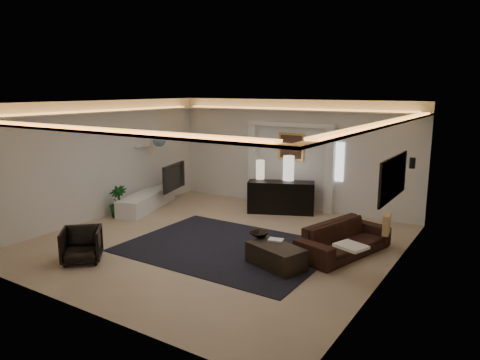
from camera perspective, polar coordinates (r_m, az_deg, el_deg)
The scene contains 33 objects.
floor at distance 9.58m, azimuth -2.97°, elevation -7.82°, with size 7.00×7.00×0.00m, color tan.
ceiling at distance 9.05m, azimuth -3.16°, elevation 9.78°, with size 7.00×7.00×0.00m, color white.
wall_back at distance 12.18m, azimuth 6.58°, elevation 3.32°, with size 7.00×7.00×0.00m, color silver.
wall_front at distance 6.75m, azimuth -20.66°, elevation -4.01°, with size 7.00×7.00×0.00m, color silver.
wall_left at distance 11.57m, azimuth -17.31°, elevation 2.44°, with size 7.00×7.00×0.00m, color silver.
wall_right at distance 7.75m, azimuth 18.50°, elevation -1.92°, with size 7.00×7.00×0.00m, color silver.
cove_soffit at distance 9.06m, azimuth -3.14°, elevation 8.01°, with size 7.00×7.00×0.04m, color silver.
daylight_slit at distance 11.66m, azimuth 12.49°, elevation 2.26°, with size 0.25×0.03×1.00m, color white.
area_rug at distance 9.21m, azimuth -1.65°, elevation -8.59°, with size 4.00×3.00×0.01m, color black.
pilaster_left at distance 12.69m, azimuth 1.67°, elevation 2.12°, with size 0.22×0.20×2.20m, color silver.
pilaster_right at distance 11.69m, azimuth 11.39°, elevation 1.09°, with size 0.22×0.20×2.20m, color silver.
alcove_header at distance 12.01m, azimuth 6.45°, elevation 7.05°, with size 2.52×0.20×0.12m, color silver.
painting_frame at distance 12.13m, azimuth 6.54°, elevation 4.24°, with size 0.74×0.04×0.74m, color tan.
painting_canvas at distance 12.11m, azimuth 6.49°, elevation 4.23°, with size 0.62×0.02×0.62m, color #4C2D1E.
art_panel_frame at distance 7.99m, azimuth 18.94°, elevation 0.28°, with size 0.04×1.64×0.74m, color black.
art_panel_gold at distance 8.00m, azimuth 18.76°, elevation 0.30°, with size 0.02×1.50×0.62m, color tan.
wall_sconce at distance 9.84m, azimuth 21.10°, elevation 2.03°, with size 0.12×0.12×0.22m, color black.
wall_niche at distance 12.44m, azimuth -12.27°, elevation 4.23°, with size 0.10×0.55×0.04m, color silver.
console at distance 11.68m, azimuth 5.23°, elevation -2.25°, with size 1.70×0.53×0.85m, color black.
lamp_left at distance 11.86m, azimuth 2.59°, elevation 1.40°, with size 0.22×0.22×0.50m, color beige.
lamp_right at distance 11.74m, azimuth 6.20°, elevation 1.24°, with size 0.29×0.29×0.64m, color white.
media_ledge at distance 12.33m, azimuth -11.71°, elevation -2.55°, with size 0.60×2.38×0.45m, color silver.
tv at distance 12.43m, azimuth -8.94°, elevation 0.43°, with size 0.16×1.26×0.72m, color black.
figurine at distance 13.10m, azimuth -8.21°, elevation 0.26°, with size 0.14×0.14×0.37m, color #48301E.
ginger_jar at distance 12.20m, azimuth -10.27°, elevation 5.11°, with size 0.34×0.34×0.36m, color #354253.
plant at distance 11.63m, azimuth -15.23°, elevation -2.70°, with size 0.44×0.44×0.79m, color #0B340E.
sofa at distance 9.02m, azimuth 13.10°, elevation -7.31°, with size 0.82×2.10×0.61m, color black.
throw_blanket at distance 7.91m, azimuth 13.96°, elevation -8.19°, with size 0.49×0.40×0.05m, color silver.
throw_pillow at distance 9.35m, azimuth 18.17°, elevation -5.35°, with size 0.12×0.40×0.40m, color tan.
coffee_table at distance 8.24m, azimuth 4.59°, elevation -9.63°, with size 1.06×0.58×0.39m, color black.
bowl at distance 8.63m, azimuth 2.40°, elevation -6.85°, with size 0.35×0.35×0.09m, color black.
magazine at distance 8.41m, azimuth 4.59°, elevation -7.58°, with size 0.27×0.20×0.03m, color silver.
armchair at distance 8.92m, azimuth -19.52°, elevation -7.81°, with size 0.69×0.71×0.65m, color black.
Camera 1 is at (5.28, -7.34, 3.17)m, focal length 33.51 mm.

